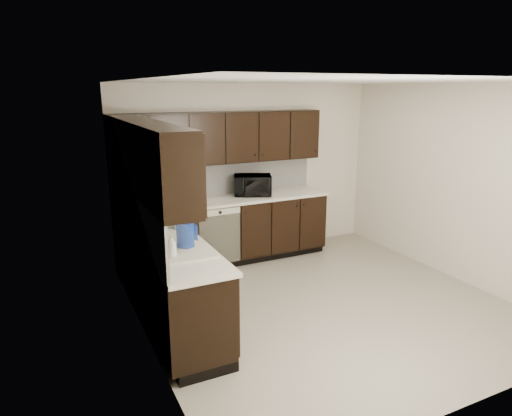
{
  "coord_description": "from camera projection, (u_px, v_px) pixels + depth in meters",
  "views": [
    {
      "loc": [
        -2.81,
        -4.04,
        2.42
      ],
      "look_at": [
        -0.55,
        0.6,
        1.07
      ],
      "focal_mm": 32.0,
      "sensor_mm": 36.0,
      "label": 1
    }
  ],
  "objects": [
    {
      "name": "upper_cabinets",
      "position": [
        193.0,
        145.0,
        5.45
      ],
      "size": [
        3.0,
        2.8,
        0.7
      ],
      "color": "black",
      "rests_on": "wall_back"
    },
    {
      "name": "backsplash",
      "position": [
        183.0,
        192.0,
        5.65
      ],
      "size": [
        3.0,
        2.8,
        0.48
      ],
      "color": "silver",
      "rests_on": "countertop"
    },
    {
      "name": "soap_bottle_a",
      "position": [
        179.0,
        220.0,
        4.96
      ],
      "size": [
        0.11,
        0.11,
        0.2
      ],
      "primitive_type": "imported",
      "rotation": [
        0.0,
        0.0,
        -0.23
      ],
      "color": "gray",
      "rests_on": "countertop"
    },
    {
      "name": "lower_cabinets",
      "position": [
        206.0,
        253.0,
        5.76
      ],
      "size": [
        3.0,
        2.8,
        0.9
      ],
      "color": "black",
      "rests_on": "floor"
    },
    {
      "name": "storage_bin",
      "position": [
        159.0,
        217.0,
        5.1
      ],
      "size": [
        0.5,
        0.4,
        0.18
      ],
      "primitive_type": "cube",
      "rotation": [
        0.0,
        0.0,
        -0.14
      ],
      "color": "silver",
      "rests_on": "countertop"
    },
    {
      "name": "teal_tumbler",
      "position": [
        171.0,
        213.0,
        5.17
      ],
      "size": [
        0.13,
        0.13,
        0.23
      ],
      "primitive_type": "cylinder",
      "rotation": [
        0.0,
        0.0,
        0.33
      ],
      "color": "#0E9B89",
      "rests_on": "countertop"
    },
    {
      "name": "wall_back",
      "position": [
        248.0,
        170.0,
        6.74
      ],
      "size": [
        4.0,
        0.02,
        2.5
      ],
      "primitive_type": "cube",
      "color": "beige",
      "rests_on": "floor"
    },
    {
      "name": "toaster_oven",
      "position": [
        148.0,
        199.0,
        5.85
      ],
      "size": [
        0.39,
        0.34,
        0.21
      ],
      "primitive_type": "cube",
      "rotation": [
        0.0,
        0.0,
        -0.33
      ],
      "color": "#BABABC",
      "rests_on": "countertop"
    },
    {
      "name": "dishwasher",
      "position": [
        220.0,
        233.0,
        6.11
      ],
      "size": [
        0.58,
        0.04,
        0.78
      ],
      "color": "beige",
      "rests_on": "lower_cabinets"
    },
    {
      "name": "microwave",
      "position": [
        253.0,
        185.0,
        6.52
      ],
      "size": [
        0.62,
        0.54,
        0.29
      ],
      "primitive_type": "imported",
      "rotation": [
        0.0,
        0.0,
        -0.41
      ],
      "color": "black",
      "rests_on": "countertop"
    },
    {
      "name": "sink",
      "position": [
        178.0,
        254.0,
        4.38
      ],
      "size": [
        0.54,
        0.82,
        0.42
      ],
      "color": "beige",
      "rests_on": "countertop"
    },
    {
      "name": "soap_bottle_b",
      "position": [
        172.0,
        246.0,
        4.11
      ],
      "size": [
        0.11,
        0.11,
        0.21
      ],
      "primitive_type": "imported",
      "rotation": [
        0.0,
        0.0,
        0.38
      ],
      "color": "gray",
      "rests_on": "countertop"
    },
    {
      "name": "floor",
      "position": [
        321.0,
        303.0,
        5.32
      ],
      "size": [
        4.0,
        4.0,
        0.0
      ],
      "primitive_type": "plane",
      "color": "gray",
      "rests_on": "ground"
    },
    {
      "name": "countertop",
      "position": [
        205.0,
        214.0,
        5.62
      ],
      "size": [
        3.03,
        2.83,
        0.04
      ],
      "color": "beige",
      "rests_on": "lower_cabinets"
    },
    {
      "name": "paper_towel_roll",
      "position": [
        159.0,
        207.0,
        5.38
      ],
      "size": [
        0.13,
        0.13,
        0.27
      ],
      "primitive_type": "cylinder",
      "rotation": [
        0.0,
        0.0,
        0.08
      ],
      "color": "silver",
      "rests_on": "countertop"
    },
    {
      "name": "wall_front",
      "position": [
        484.0,
        258.0,
        3.26
      ],
      "size": [
        4.0,
        0.02,
        2.5
      ],
      "primitive_type": "cube",
      "color": "beige",
      "rests_on": "floor"
    },
    {
      "name": "wall_right",
      "position": [
        455.0,
        183.0,
        5.85
      ],
      "size": [
        0.02,
        4.0,
        2.5
      ],
      "primitive_type": "cube",
      "color": "beige",
      "rests_on": "floor"
    },
    {
      "name": "ceiling",
      "position": [
        330.0,
        81.0,
        4.68
      ],
      "size": [
        4.0,
        4.0,
        0.0
      ],
      "primitive_type": "plane",
      "rotation": [
        3.14,
        0.0,
        0.0
      ],
      "color": "white",
      "rests_on": "wall_back"
    },
    {
      "name": "wall_left",
      "position": [
        142.0,
        221.0,
        4.16
      ],
      "size": [
        0.02,
        4.0,
        2.5
      ],
      "primitive_type": "cube",
      "color": "beige",
      "rests_on": "floor"
    },
    {
      "name": "blue_pitcher",
      "position": [
        185.0,
        235.0,
        4.34
      ],
      "size": [
        0.22,
        0.22,
        0.26
      ],
      "primitive_type": "cylinder",
      "rotation": [
        0.0,
        0.0,
        -0.34
      ],
      "color": "#103398",
      "rests_on": "countertop"
    }
  ]
}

